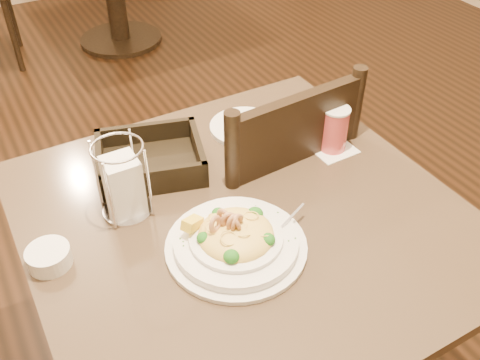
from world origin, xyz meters
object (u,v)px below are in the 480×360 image
dining_chair_near (262,201)px  side_plate (245,127)px  napkin_caddy (123,184)px  pasta_bowl (236,239)px  butter_ramekin (49,257)px  main_table (244,283)px  drink_glass (334,129)px  bread_basket (151,161)px

dining_chair_near → side_plate: 0.25m
napkin_caddy → dining_chair_near: bearing=14.4°
pasta_bowl → side_plate: 0.43m
butter_ramekin → main_table: bearing=-8.9°
main_table → drink_glass: drink_glass is taller
dining_chair_near → side_plate: (-0.03, 0.04, 0.24)m
bread_basket → drink_glass: bearing=-19.0°
dining_chair_near → main_table: bearing=47.0°
pasta_bowl → main_table: bearing=50.2°
main_table → side_plate: (0.16, 0.28, 0.24)m
main_table → bread_basket: (-0.11, 0.25, 0.26)m
dining_chair_near → pasta_bowl: size_ratio=2.96×
main_table → drink_glass: 0.43m
pasta_bowl → butter_ramekin: size_ratio=3.68×
main_table → dining_chair_near: size_ratio=0.97×
napkin_caddy → butter_ramekin: napkin_caddy is taller
bread_basket → side_plate: bearing=7.8°
drink_glass → butter_ramekin: size_ratio=1.36×
drink_glass → napkin_caddy: (-0.52, 0.04, 0.02)m
bread_basket → butter_ramekin: 0.34m
dining_chair_near → side_plate: dining_chair_near is taller
bread_basket → butter_ramekin: size_ratio=3.39×
dining_chair_near → bread_basket: size_ratio=3.22×
napkin_caddy → butter_ramekin: 0.21m
bread_basket → napkin_caddy: (-0.10, -0.11, 0.05)m
side_plate → butter_ramekin: (-0.56, -0.22, 0.01)m
side_plate → pasta_bowl: bearing=-122.2°
main_table → butter_ramekin: butter_ramekin is taller
dining_chair_near → drink_glass: 0.35m
dining_chair_near → butter_ramekin: 0.67m
butter_ramekin → side_plate: bearing=21.4°
side_plate → main_table: bearing=-119.9°
drink_glass → side_plate: (-0.15, 0.18, -0.05)m
side_plate → butter_ramekin: bearing=-158.6°
side_plate → bread_basket: bearing=-172.2°
napkin_caddy → side_plate: size_ratio=0.95×
napkin_caddy → pasta_bowl: bearing=-55.1°
drink_glass → side_plate: drink_glass is taller
side_plate → drink_glass: bearing=-51.5°
dining_chair_near → drink_glass: dining_chair_near is taller
main_table → bread_basket: bread_basket is taller
dining_chair_near → pasta_bowl: (-0.26, -0.32, 0.26)m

